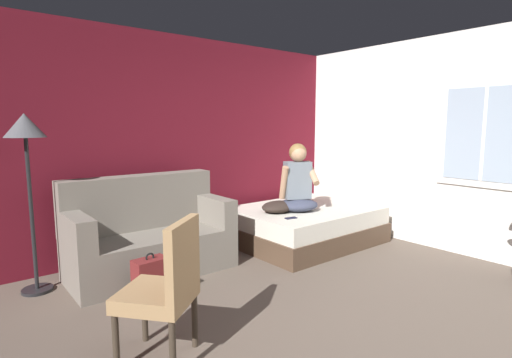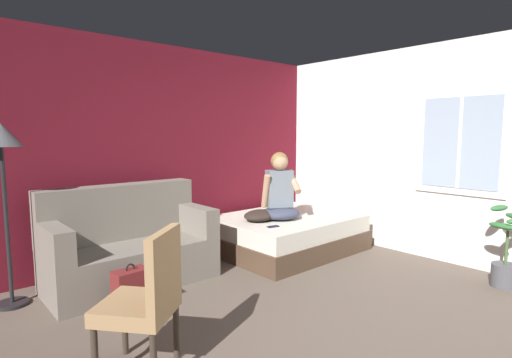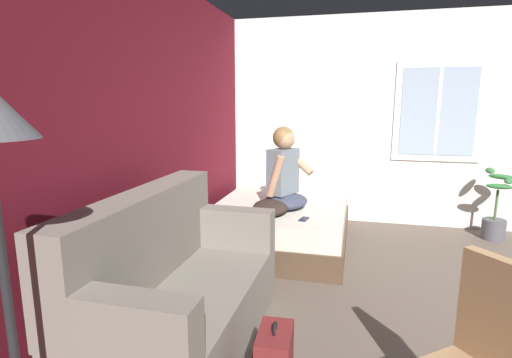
{
  "view_description": "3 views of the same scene",
  "coord_description": "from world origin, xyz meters",
  "px_view_note": "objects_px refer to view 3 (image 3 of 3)",
  "views": [
    {
      "loc": [
        -2.24,
        -1.53,
        1.6
      ],
      "look_at": [
        0.78,
        2.19,
        0.94
      ],
      "focal_mm": 28.0,
      "sensor_mm": 36.0,
      "label": 1
    },
    {
      "loc": [
        -2.24,
        -1.53,
        1.6
      ],
      "look_at": [
        1.01,
        2.12,
        1.04
      ],
      "focal_mm": 28.0,
      "sensor_mm": 36.0,
      "label": 2
    },
    {
      "loc": [
        -2.71,
        1.37,
        1.61
      ],
      "look_at": [
        0.72,
        2.24,
        0.92
      ],
      "focal_mm": 28.0,
      "sensor_mm": 36.0,
      "label": 3
    }
  ],
  "objects_px": {
    "person_seated": "(284,176)",
    "potted_plant": "(495,215)",
    "couch": "(176,291)",
    "throw_pillow": "(270,207)",
    "cell_phone": "(304,219)",
    "bed": "(281,223)"
  },
  "relations": [
    {
      "from": "bed",
      "to": "person_seated",
      "type": "distance_m",
      "value": 0.64
    },
    {
      "from": "potted_plant",
      "to": "couch",
      "type": "bearing_deg",
      "value": 136.43
    },
    {
      "from": "bed",
      "to": "potted_plant",
      "type": "height_order",
      "value": "potted_plant"
    },
    {
      "from": "throw_pillow",
      "to": "potted_plant",
      "type": "distance_m",
      "value": 2.75
    },
    {
      "from": "person_seated",
      "to": "cell_phone",
      "type": "distance_m",
      "value": 0.58
    },
    {
      "from": "person_seated",
      "to": "couch",
      "type": "bearing_deg",
      "value": 168.86
    },
    {
      "from": "person_seated",
      "to": "cell_phone",
      "type": "bearing_deg",
      "value": -144.57
    },
    {
      "from": "cell_phone",
      "to": "couch",
      "type": "bearing_deg",
      "value": -101.13
    },
    {
      "from": "couch",
      "to": "person_seated",
      "type": "bearing_deg",
      "value": -11.14
    },
    {
      "from": "bed",
      "to": "throw_pillow",
      "type": "relative_size",
      "value": 3.89
    },
    {
      "from": "couch",
      "to": "potted_plant",
      "type": "bearing_deg",
      "value": -43.57
    },
    {
      "from": "person_seated",
      "to": "potted_plant",
      "type": "distance_m",
      "value": 2.6
    },
    {
      "from": "bed",
      "to": "couch",
      "type": "distance_m",
      "value": 2.14
    },
    {
      "from": "person_seated",
      "to": "potted_plant",
      "type": "bearing_deg",
      "value": -67.56
    },
    {
      "from": "person_seated",
      "to": "potted_plant",
      "type": "relative_size",
      "value": 1.03
    },
    {
      "from": "person_seated",
      "to": "throw_pillow",
      "type": "xyz_separation_m",
      "value": [
        -0.25,
        0.1,
        -0.29
      ]
    },
    {
      "from": "throw_pillow",
      "to": "potted_plant",
      "type": "bearing_deg",
      "value": -63.39
    },
    {
      "from": "couch",
      "to": "potted_plant",
      "type": "height_order",
      "value": "couch"
    },
    {
      "from": "cell_phone",
      "to": "throw_pillow",
      "type": "bearing_deg",
      "value": 173.49
    },
    {
      "from": "cell_phone",
      "to": "potted_plant",
      "type": "xyz_separation_m",
      "value": [
        1.35,
        -2.09,
        -0.18
      ]
    },
    {
      "from": "couch",
      "to": "potted_plant",
      "type": "relative_size",
      "value": 2.01
    },
    {
      "from": "couch",
      "to": "potted_plant",
      "type": "xyz_separation_m",
      "value": [
        2.87,
        -2.73,
        -0.09
      ]
    }
  ]
}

